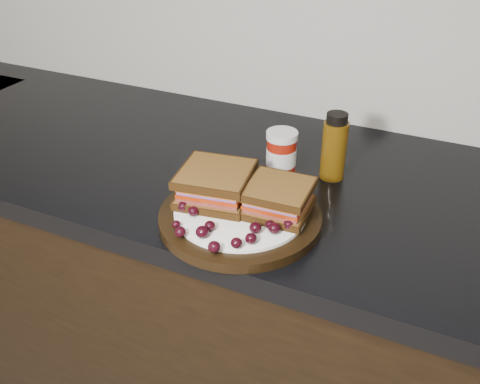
% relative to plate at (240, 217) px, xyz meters
% --- Properties ---
extents(base_cabinets, '(3.96, 0.58, 0.86)m').
position_rel_plate_xyz_m(base_cabinets, '(-0.06, 0.18, -0.48)').
color(base_cabinets, black).
rests_on(base_cabinets, ground_plane).
extents(countertop, '(3.98, 0.60, 0.04)m').
position_rel_plate_xyz_m(countertop, '(-0.06, 0.18, -0.03)').
color(countertop, black).
rests_on(countertop, base_cabinets).
extents(plate, '(0.28, 0.28, 0.02)m').
position_rel_plate_xyz_m(plate, '(0.00, 0.00, 0.00)').
color(plate, black).
rests_on(plate, countertop).
extents(sandwich_left, '(0.14, 0.14, 0.06)m').
position_rel_plate_xyz_m(sandwich_left, '(-0.05, 0.02, 0.04)').
color(sandwich_left, brown).
rests_on(sandwich_left, plate).
extents(sandwich_right, '(0.11, 0.11, 0.05)m').
position_rel_plate_xyz_m(sandwich_right, '(0.06, 0.03, 0.04)').
color(sandwich_right, brown).
rests_on(sandwich_right, plate).
extents(grape_0, '(0.02, 0.02, 0.02)m').
position_rel_plate_xyz_m(grape_0, '(-0.09, -0.04, 0.02)').
color(grape_0, black).
rests_on(grape_0, plate).
extents(grape_1, '(0.02, 0.02, 0.02)m').
position_rel_plate_xyz_m(grape_1, '(-0.06, -0.05, 0.02)').
color(grape_1, black).
rests_on(grape_1, plate).
extents(grape_2, '(0.01, 0.01, 0.01)m').
position_rel_plate_xyz_m(grape_2, '(-0.07, -0.09, 0.02)').
color(grape_2, black).
rests_on(grape_2, plate).
extents(grape_3, '(0.02, 0.02, 0.02)m').
position_rel_plate_xyz_m(grape_3, '(-0.05, -0.11, 0.02)').
color(grape_3, black).
rests_on(grape_3, plate).
extents(grape_4, '(0.02, 0.02, 0.02)m').
position_rel_plate_xyz_m(grape_4, '(-0.02, -0.10, 0.02)').
color(grape_4, black).
rests_on(grape_4, plate).
extents(grape_5, '(0.02, 0.02, 0.02)m').
position_rel_plate_xyz_m(grape_5, '(-0.02, -0.07, 0.02)').
color(grape_5, black).
rests_on(grape_5, plate).
extents(grape_6, '(0.02, 0.02, 0.02)m').
position_rel_plate_xyz_m(grape_6, '(0.01, -0.12, 0.02)').
color(grape_6, black).
rests_on(grape_6, plate).
extents(grape_7, '(0.02, 0.02, 0.02)m').
position_rel_plate_xyz_m(grape_7, '(0.04, -0.10, 0.02)').
color(grape_7, black).
rests_on(grape_7, plate).
extents(grape_8, '(0.02, 0.02, 0.02)m').
position_rel_plate_xyz_m(grape_8, '(0.05, -0.08, 0.02)').
color(grape_8, black).
rests_on(grape_8, plate).
extents(grape_9, '(0.02, 0.02, 0.02)m').
position_rel_plate_xyz_m(grape_9, '(0.05, -0.05, 0.02)').
color(grape_9, black).
rests_on(grape_9, plate).
extents(grape_10, '(0.02, 0.02, 0.02)m').
position_rel_plate_xyz_m(grape_10, '(0.08, -0.04, 0.02)').
color(grape_10, black).
rests_on(grape_10, plate).
extents(grape_11, '(0.02, 0.02, 0.02)m').
position_rel_plate_xyz_m(grape_11, '(0.07, -0.03, 0.02)').
color(grape_11, black).
rests_on(grape_11, plate).
extents(grape_12, '(0.02, 0.02, 0.02)m').
position_rel_plate_xyz_m(grape_12, '(0.09, -0.02, 0.02)').
color(grape_12, black).
rests_on(grape_12, plate).
extents(grape_13, '(0.02, 0.02, 0.01)m').
position_rel_plate_xyz_m(grape_13, '(0.08, 0.03, 0.02)').
color(grape_13, black).
rests_on(grape_13, plate).
extents(grape_14, '(0.02, 0.02, 0.02)m').
position_rel_plate_xyz_m(grape_14, '(0.08, 0.04, 0.02)').
color(grape_14, black).
rests_on(grape_14, plate).
extents(grape_15, '(0.02, 0.02, 0.02)m').
position_rel_plate_xyz_m(grape_15, '(0.03, 0.03, 0.02)').
color(grape_15, black).
rests_on(grape_15, plate).
extents(grape_16, '(0.02, 0.02, 0.02)m').
position_rel_plate_xyz_m(grape_16, '(-0.06, 0.06, 0.02)').
color(grape_16, black).
rests_on(grape_16, plate).
extents(grape_17, '(0.02, 0.02, 0.02)m').
position_rel_plate_xyz_m(grape_17, '(-0.06, 0.02, 0.02)').
color(grape_17, black).
rests_on(grape_17, plate).
extents(grape_18, '(0.02, 0.02, 0.02)m').
position_rel_plate_xyz_m(grape_18, '(-0.08, 0.02, 0.02)').
color(grape_18, black).
rests_on(grape_18, plate).
extents(grape_19, '(0.02, 0.02, 0.02)m').
position_rel_plate_xyz_m(grape_19, '(-0.08, 0.01, 0.02)').
color(grape_19, black).
rests_on(grape_19, plate).
extents(grape_20, '(0.02, 0.02, 0.02)m').
position_rel_plate_xyz_m(grape_20, '(-0.06, -0.02, 0.02)').
color(grape_20, black).
rests_on(grape_20, plate).
extents(grape_21, '(0.02, 0.02, 0.01)m').
position_rel_plate_xyz_m(grape_21, '(-0.05, 0.03, 0.02)').
color(grape_21, black).
rests_on(grape_21, plate).
extents(grape_22, '(0.02, 0.02, 0.02)m').
position_rel_plate_xyz_m(grape_22, '(-0.06, 0.01, 0.02)').
color(grape_22, black).
rests_on(grape_22, plate).
extents(grape_23, '(0.02, 0.02, 0.02)m').
position_rel_plate_xyz_m(grape_23, '(-0.09, 0.01, 0.02)').
color(grape_23, black).
rests_on(grape_23, plate).
extents(condiment_jar, '(0.06, 0.06, 0.09)m').
position_rel_plate_xyz_m(condiment_jar, '(0.00, 0.19, 0.04)').
color(condiment_jar, maroon).
rests_on(condiment_jar, countertop).
extents(oil_bottle, '(0.06, 0.06, 0.13)m').
position_rel_plate_xyz_m(oil_bottle, '(0.10, 0.22, 0.06)').
color(oil_bottle, '#503308').
rests_on(oil_bottle, countertop).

